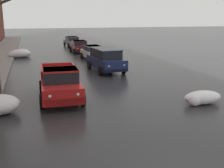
{
  "coord_description": "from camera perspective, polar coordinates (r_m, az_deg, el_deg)",
  "views": [
    {
      "loc": [
        -3.26,
        -4.58,
        4.3
      ],
      "look_at": [
        0.76,
        9.0,
        0.84
      ],
      "focal_mm": 44.65,
      "sensor_mm": 36.0,
      "label": 1
    }
  ],
  "objects": [
    {
      "name": "pickup_truck_red_approaching_near_lane",
      "position": [
        14.81,
        -10.57,
        0.16
      ],
      "size": [
        2.3,
        4.98,
        1.76
      ],
      "color": "red",
      "rests_on": "ground"
    },
    {
      "name": "sedan_white_parked_kerbside_mid",
      "position": [
        28.21,
        -3.94,
        6.49
      ],
      "size": [
        2.03,
        4.18,
        1.42
      ],
      "color": "silver",
      "rests_on": "ground"
    },
    {
      "name": "suv_darkblue_parked_kerbside_close",
      "position": [
        22.12,
        -1.31,
        5.14
      ],
      "size": [
        2.36,
        4.7,
        1.82
      ],
      "color": "navy",
      "rests_on": "ground"
    },
    {
      "name": "snow_bank_along_left_kerb",
      "position": [
        33.81,
        -2.03,
        7.08
      ],
      "size": [
        1.79,
        1.34,
        0.75
      ],
      "color": "white",
      "rests_on": "ground"
    },
    {
      "name": "sedan_maroon_parked_far_down_block",
      "position": [
        34.27,
        -6.69,
        7.72
      ],
      "size": [
        2.0,
        4.12,
        1.42
      ],
      "color": "maroon",
      "rests_on": "ground"
    },
    {
      "name": "sedan_grey_queued_behind_truck",
      "position": [
        41.0,
        -8.15,
        8.65
      ],
      "size": [
        2.22,
        4.17,
        1.42
      ],
      "color": "slate",
      "rests_on": "ground"
    },
    {
      "name": "snow_bank_mid_block_left",
      "position": [
        32.18,
        -18.15,
        6.1
      ],
      "size": [
        1.98,
        1.48,
        0.81
      ],
      "color": "white",
      "rests_on": "ground"
    },
    {
      "name": "snow_bank_near_corner_left",
      "position": [
        31.17,
        -18.45,
        5.82
      ],
      "size": [
        2.4,
        0.99,
        0.78
      ],
      "color": "white",
      "rests_on": "ground"
    },
    {
      "name": "snow_bank_near_corner_right",
      "position": [
        14.6,
        17.74,
        -2.72
      ],
      "size": [
        2.0,
        1.03,
        0.67
      ],
      "color": "white",
      "rests_on": "ground"
    }
  ]
}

